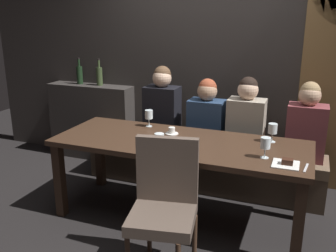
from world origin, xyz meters
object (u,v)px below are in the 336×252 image
banquette_bench (201,166)px  wine_glass_center_back (273,129)px  diner_redhead (162,107)px  fork_on_table (306,168)px  diner_bearded (206,116)px  wine_bottle_pale_label (99,76)px  dessert_plate (286,163)px  wine_glass_end_right (265,143)px  espresso_cup (172,131)px  wine_glass_end_left (159,140)px  wine_glass_near_right (149,115)px  diner_near_end (307,123)px  diner_far_end (246,118)px  chair_near_side (164,200)px  wine_bottle_dark_red (80,74)px  dining_table (180,150)px

banquette_bench → wine_glass_center_back: bearing=-30.6°
diner_redhead → wine_glass_center_back: (1.20, -0.46, 0.01)m
fork_on_table → diner_bearded: bearing=143.2°
banquette_bench → wine_bottle_pale_label: bearing=165.8°
wine_bottle_pale_label → dessert_plate: size_ratio=1.72×
wine_glass_end_right → espresso_cup: wine_glass_end_right is taller
banquette_bench → wine_glass_end_left: wine_glass_end_left is taller
wine_glass_near_right → wine_bottle_pale_label: bearing=142.8°
diner_near_end → wine_bottle_pale_label: wine_bottle_pale_label is taller
wine_bottle_pale_label → fork_on_table: bearing=-27.9°
diner_far_end → wine_bottle_pale_label: 1.92m
wine_bottle_pale_label → fork_on_table: (2.46, -1.30, -0.33)m
wine_glass_end_right → espresso_cup: size_ratio=1.37×
diner_bearded → dessert_plate: size_ratio=3.83×
wine_bottle_pale_label → fork_on_table: size_ratio=1.92×
wine_glass_end_right → wine_glass_center_back: same height
diner_far_end → fork_on_table: diner_far_end is taller
chair_near_side → dessert_plate: chair_near_side is taller
wine_glass_near_right → wine_bottle_dark_red: bearing=149.6°
dessert_plate → espresso_cup: bearing=159.3°
espresso_cup → chair_near_side: bearing=-72.6°
wine_bottle_dark_red → dessert_plate: 2.92m
banquette_bench → diner_far_end: bearing=-1.0°
dessert_plate → chair_near_side: bearing=-147.3°
diner_far_end → wine_glass_near_right: diner_far_end is taller
wine_bottle_dark_red → wine_glass_near_right: bearing=-30.4°
diner_far_end → wine_bottle_dark_red: (-2.15, 0.36, 0.26)m
diner_far_end → dessert_plate: size_ratio=4.05×
dining_table → diner_redhead: 0.87m
wine_glass_end_left → diner_far_end: bearing=64.1°
wine_bottle_dark_red → wine_glass_near_right: 1.50m
espresso_cup → wine_glass_center_back: bearing=6.5°
wine_glass_end_right → wine_bottle_dark_red: bearing=153.9°
diner_far_end → espresso_cup: bearing=-137.6°
diner_near_end → wine_glass_end_left: bearing=-134.8°
wine_glass_end_left → diner_redhead: bearing=110.9°
diner_bearded → dessert_plate: 1.26m
banquette_bench → diner_far_end: (0.45, -0.01, 0.59)m
diner_near_end → wine_bottle_dark_red: 2.75m
wine_bottle_dark_red → espresso_cup: 1.83m
wine_bottle_dark_red → diner_bearded: bearing=-11.7°
chair_near_side → diner_near_end: bearing=59.0°
chair_near_side → wine_glass_end_right: chair_near_side is taller
dining_table → banquette_bench: (0.00, 0.70, -0.42)m
diner_bearded → chair_near_side: bearing=-86.1°
diner_redhead → diner_near_end: diner_redhead is taller
wine_bottle_dark_red → dining_table: bearing=-31.8°
diner_far_end → fork_on_table: bearing=-57.8°
wine_bottle_dark_red → diner_far_end: bearing=-9.5°
wine_bottle_pale_label → wine_glass_center_back: 2.32m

